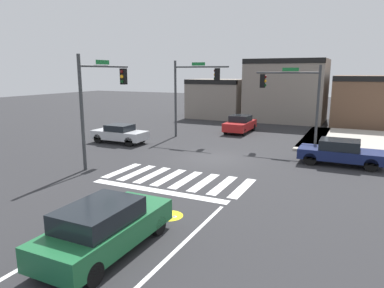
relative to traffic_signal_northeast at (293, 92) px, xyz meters
name	(u,v)px	position (x,y,z in m)	size (l,w,h in m)	color
ground_plane	(212,159)	(-3.62, -5.62, -3.83)	(120.00, 120.00, 0.00)	#2B2B2D
crosswalk_near	(177,178)	(-3.62, -10.12, -3.82)	(7.16, 2.99, 0.01)	silver
lane_markings	(104,244)	(-2.46, -17.05, -3.82)	(6.80, 18.75, 0.01)	white
bike_detector_marking	(169,216)	(-1.74, -14.28, -3.82)	(1.01, 1.01, 0.01)	yellow
curb_corner_northeast	(366,142)	(4.87, 3.80, -3.75)	(10.00, 10.60, 0.15)	#B2AA9E
storefront_row	(295,95)	(-2.11, 13.51, -1.04)	(21.71, 6.88, 6.49)	gray
traffic_signal_northeast	(293,92)	(0.00, 0.00, 0.00)	(4.35, 0.32, 5.63)	#383A3D
traffic_signal_southwest	(101,92)	(-8.84, -9.31, 0.24)	(0.32, 4.20, 6.07)	#383A3D
traffic_signal_northwest	(193,86)	(-7.63, 0.06, 0.30)	(4.55, 0.32, 6.05)	#383A3D
car_silver	(120,134)	(-11.63, -4.12, -3.12)	(4.10, 1.76, 1.38)	#B7BABF
car_navy	(340,152)	(3.44, -3.79, -3.09)	(4.53, 1.87, 1.43)	#141E4C
car_red	(240,124)	(-5.06, 4.21, -3.09)	(1.83, 4.14, 1.49)	red
car_green	(105,227)	(-2.14, -17.36, -3.05)	(1.84, 4.57, 1.52)	#1E6638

